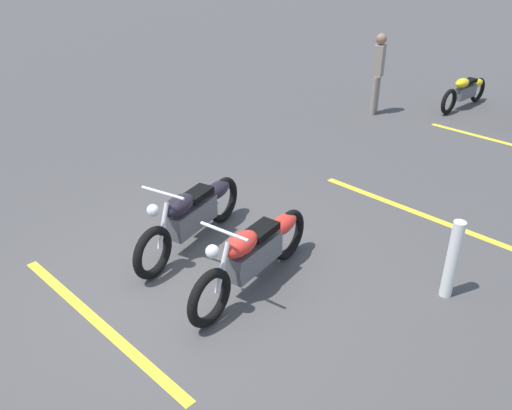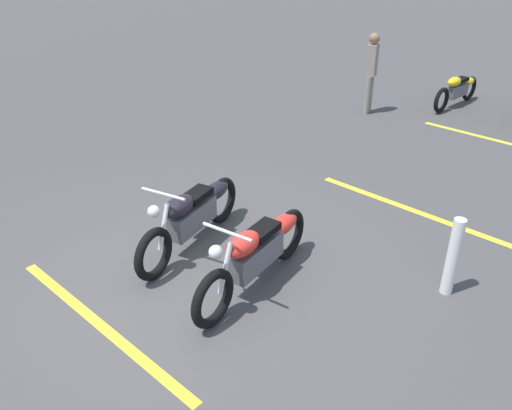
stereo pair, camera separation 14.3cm
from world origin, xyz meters
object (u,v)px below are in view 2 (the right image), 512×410
object	(u,v)px
motorcycle_dark_foreground	(193,214)
bollard_post	(453,257)
motorcycle_row_center	(458,89)
motorcycle_bright_foreground	(257,252)
bystander_near_row	(371,69)

from	to	relation	value
motorcycle_dark_foreground	bollard_post	bearing A→B (deg)	99.67
motorcycle_row_center	bollard_post	xyz separation A→B (m)	(-6.60, -3.49, 0.10)
motorcycle_bright_foreground	motorcycle_dark_foreground	xyz separation A→B (m)	(-0.01, 1.22, 0.00)
bollard_post	bystander_near_row	bearing A→B (deg)	44.58
motorcycle_dark_foreground	bystander_near_row	distance (m)	6.47
motorcycle_bright_foreground	motorcycle_dark_foreground	world-z (taller)	same
motorcycle_bright_foreground	bollard_post	size ratio (longest dim) A/B	2.23
motorcycle_bright_foreground	motorcycle_dark_foreground	size ratio (longest dim) A/B	1.02
bystander_near_row	motorcycle_dark_foreground	bearing A→B (deg)	-93.37
bollard_post	motorcycle_dark_foreground	bearing A→B (deg)	118.37
bystander_near_row	bollard_post	distance (m)	6.57
motorcycle_row_center	motorcycle_bright_foreground	bearing A→B (deg)	11.64
motorcycle_dark_foreground	bystander_near_row	xyz separation A→B (m)	(6.21, 1.75, 0.52)
motorcycle_bright_foreground	motorcycle_row_center	xyz separation A→B (m)	(8.13, 1.87, -0.07)
motorcycle_bright_foreground	motorcycle_dark_foreground	distance (m)	1.22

